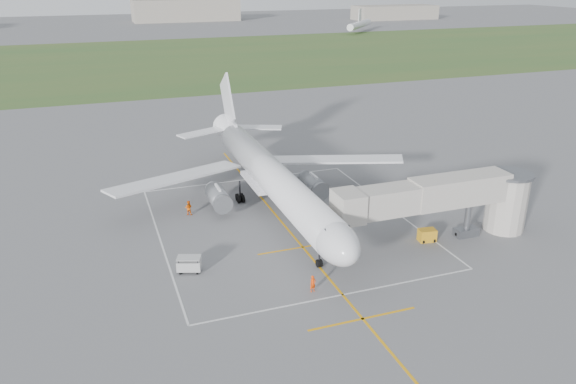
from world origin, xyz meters
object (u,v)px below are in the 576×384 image
object	(u,v)px
ramp_worker_nose	(313,284)
jet_bridge	(453,199)
airliner	(271,176)
baggage_cart	(189,264)
ramp_worker_wing	(189,208)
gpu_unit	(427,235)

from	to	relation	value
ramp_worker_nose	jet_bridge	bearing A→B (deg)	4.68
airliner	ramp_worker_nose	xyz separation A→B (m)	(-2.33, -19.30, -3.58)
airliner	ramp_worker_nose	world-z (taller)	airliner
baggage_cart	ramp_worker_nose	xyz separation A→B (m)	(9.93, -7.42, 0.00)
jet_bridge	baggage_cart	world-z (taller)	jet_bridge
airliner	ramp_worker_wing	xyz separation A→B (m)	(-9.79, 1.86, -3.50)
jet_bridge	ramp_worker_nose	size ratio (longest dim) A/B	14.42
airliner	gpu_unit	xyz separation A→B (m)	(13.21, -13.92, -3.72)
ramp_worker_wing	baggage_cart	bearing A→B (deg)	101.96
baggage_cart	ramp_worker_wing	world-z (taller)	ramp_worker_wing
airliner	ramp_worker_wing	size ratio (longest dim) A/B	26.28
baggage_cart	gpu_unit	bearing A→B (deg)	14.59
ramp_worker_wing	ramp_worker_nose	bearing A→B (deg)	131.57
airliner	jet_bridge	size ratio (longest dim) A/B	2.00
airliner	gpu_unit	distance (m)	19.55
ramp_worker_nose	baggage_cart	bearing A→B (deg)	132.28
baggage_cart	ramp_worker_wing	xyz separation A→B (m)	(2.47, 13.73, 0.08)
airliner	baggage_cart	size ratio (longest dim) A/B	18.01
ramp_worker_nose	ramp_worker_wing	world-z (taller)	ramp_worker_wing
jet_bridge	ramp_worker_wing	bearing A→B (deg)	147.73
airliner	ramp_worker_nose	distance (m)	19.76
airliner	baggage_cart	world-z (taller)	airliner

